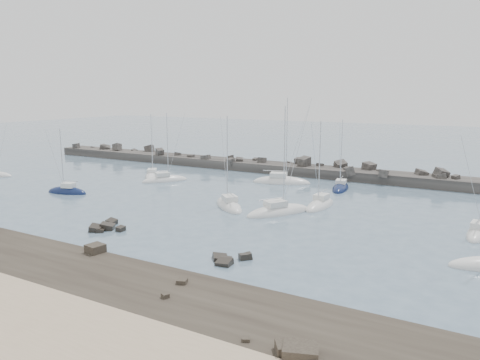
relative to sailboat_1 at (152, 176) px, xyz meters
name	(u,v)px	position (x,y,z in m)	size (l,w,h in m)	color
ground	(183,216)	(23.31, -21.27, -0.13)	(400.00, 400.00, 0.00)	slate
rock_shelf	(44,271)	(23.61, -43.26, -0.11)	(140.00, 12.27, 1.90)	black
rock_cluster_near	(105,228)	(18.68, -30.72, -0.01)	(4.15, 4.65, 1.67)	black
rock_cluster_far	(227,262)	(37.09, -32.69, -0.16)	(4.05, 3.95, 1.47)	black
breakwater	(264,169)	(16.10, 16.74, 0.17)	(115.00, 7.54, 5.22)	#312E2B
sailboat_1	(152,176)	(0.00, 0.00, 0.00)	(6.68, 8.39, 13.12)	silver
sailboat_2	(67,192)	(-1.92, -18.98, 0.03)	(7.41, 3.72, 11.57)	#0F1B42
sailboat_3	(165,181)	(5.38, -2.86, 0.01)	(7.18, 8.52, 13.62)	silver
sailboat_4	(281,182)	(24.91, 6.25, 0.02)	(11.01, 6.28, 16.56)	silver
sailboat_5	(229,206)	(25.96, -13.87, 0.02)	(8.40, 8.02, 14.13)	silver
sailboat_6	(320,206)	(37.26, -7.13, 0.02)	(2.81, 8.46, 13.46)	silver
sailboat_7	(278,212)	(33.67, -13.60, 0.02)	(7.82, 10.07, 15.67)	silver
sailboat_8	(340,188)	(35.92, 6.47, 0.00)	(3.87, 8.40, 12.82)	#0F1B42
sailboat_9	(478,234)	(57.95, -10.94, 0.02)	(3.03, 7.79, 12.22)	silver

